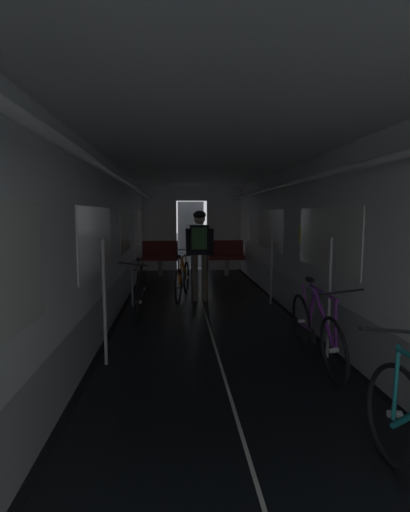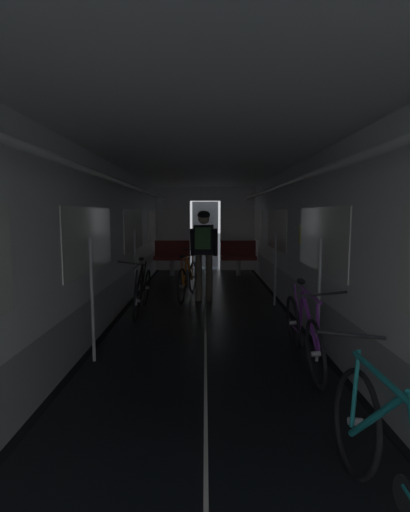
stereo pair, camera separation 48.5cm
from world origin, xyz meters
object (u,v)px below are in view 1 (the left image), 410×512
Objects in this scene: bench_seat_far_left at (160,255)px; bicycle_black at (141,292)px; bicycle_orange_in_aisle at (182,279)px; bench_seat_far_right at (226,254)px; bicycle_purple at (316,329)px; person_cyclist_aisle at (200,246)px.

bicycle_black is at bearing -92.44° from bench_seat_far_left.
bicycle_black is 1.33m from bicycle_orange_in_aisle.
bench_seat_far_left is 1.00× the size of bench_seat_far_right.
bench_seat_far_left is 3.90m from bicycle_black.
bench_seat_far_left is 0.59× the size of bicycle_orange_in_aisle.
bench_seat_far_left is at bearing 180.00° from bench_seat_far_right.
bench_seat_far_left is at bearing 101.18° from bicycle_orange_in_aisle.
bench_seat_far_right is 0.58× the size of bicycle_purple.
person_cyclist_aisle is at bearing -106.99° from bench_seat_far_right.
person_cyclist_aisle reaches higher than bench_seat_far_right.
bicycle_purple reaches higher than bicycle_orange_in_aisle.
bicycle_orange_in_aisle is (-1.43, 3.33, 0.00)m from bicycle_purple.
person_cyclist_aisle reaches higher than bench_seat_far_left.
bicycle_black is 1.00× the size of bicycle_purple.
bicycle_purple is (0.18, -6.10, -0.19)m from bench_seat_far_right.
bench_seat_far_left is 2.83m from bicycle_orange_in_aisle.
person_cyclist_aisle is (1.04, 0.86, 0.69)m from bicycle_black.
bench_seat_far_right is 0.58× the size of bicycle_black.
bicycle_black is 3.07m from bicycle_purple.
bench_seat_far_left is at bearing 107.96° from bicycle_purple.
person_cyclist_aisle reaches higher than bicycle_orange_in_aisle.
bench_seat_far_right is at bearing 73.01° from person_cyclist_aisle.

